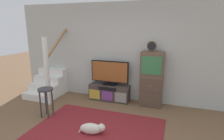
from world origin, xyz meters
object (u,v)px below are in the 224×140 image
(side_cabinet, at_px, (151,79))
(dog, at_px, (92,128))
(media_console, at_px, (109,92))
(bar_stool_near, at_px, (46,96))
(television, at_px, (110,72))
(desk_clock, at_px, (152,46))

(side_cabinet, distance_m, dog, 2.05)
(media_console, height_order, side_cabinet, side_cabinet)
(media_console, relative_size, dog, 2.12)
(media_console, xyz_separation_m, bar_stool_near, (-1.04, -1.41, 0.29))
(television, xyz_separation_m, desk_clock, (1.12, -0.03, 0.76))
(desk_clock, bearing_deg, media_console, 179.76)
(side_cabinet, bearing_deg, television, 179.32)
(bar_stool_near, bearing_deg, side_cabinet, 32.75)
(bar_stool_near, bearing_deg, media_console, 53.40)
(media_console, relative_size, bar_stool_near, 1.67)
(side_cabinet, distance_m, desk_clock, 0.85)
(desk_clock, distance_m, dog, 2.42)
(television, bearing_deg, side_cabinet, -0.68)
(television, distance_m, bar_stool_near, 1.80)
(media_console, height_order, desk_clock, desk_clock)
(television, bearing_deg, media_console, -90.00)
(bar_stool_near, bearing_deg, dog, -13.92)
(media_console, height_order, bar_stool_near, bar_stool_near)
(desk_clock, height_order, dog, desk_clock)
(television, relative_size, side_cabinet, 0.74)
(side_cabinet, bearing_deg, media_console, -179.49)
(desk_clock, xyz_separation_m, bar_stool_near, (-2.17, -1.40, -1.06))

